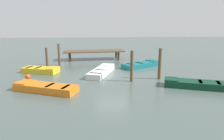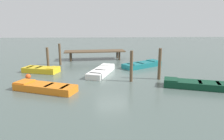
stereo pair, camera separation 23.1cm
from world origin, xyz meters
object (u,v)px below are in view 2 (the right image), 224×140
rowboat_orange (45,87)px  mooring_piling_near_left (48,57)px  rowboat_yellow (41,70)px  mooring_piling_mid_left (160,64)px  rowboat_dark_green (194,84)px  mooring_piling_near_right (131,66)px  marker_buoy (28,77)px  rowboat_white (102,71)px  dock_segment (95,52)px  rowboat_teal (142,65)px  mooring_piling_far_left (60,54)px

rowboat_orange → mooring_piling_near_left: (-1.40, 6.65, 0.65)m
rowboat_yellow → mooring_piling_mid_left: 9.14m
rowboat_dark_green → mooring_piling_mid_left: (-1.60, 2.02, 0.86)m
mooring_piling_near_right → marker_buoy: (-6.93, 0.57, -0.75)m
rowboat_white → rowboat_yellow: size_ratio=1.32×
dock_segment → mooring_piling_mid_left: mooring_piling_mid_left is taller
rowboat_teal → mooring_piling_mid_left: size_ratio=1.77×
rowboat_dark_green → mooring_piling_mid_left: mooring_piling_mid_left is taller
mooring_piling_near_right → marker_buoy: bearing=175.3°
rowboat_teal → mooring_piling_near_right: (-1.68, -4.52, 0.82)m
rowboat_white → mooring_piling_mid_left: 4.42m
rowboat_white → mooring_piling_near_right: mooring_piling_near_right is taller
rowboat_white → rowboat_teal: same height
mooring_piling_far_left → rowboat_dark_green: bearing=-38.1°
mooring_piling_far_left → mooring_piling_near_right: bearing=-45.1°
rowboat_dark_green → mooring_piling_near_right: bearing=-4.2°
rowboat_orange → rowboat_white: bearing=-108.9°
rowboat_orange → mooring_piling_near_right: mooring_piling_near_right is taller
dock_segment → marker_buoy: dock_segment is taller
dock_segment → mooring_piling_near_left: bearing=-144.7°
rowboat_dark_green → rowboat_teal: (-1.93, 6.10, -0.00)m
dock_segment → rowboat_orange: dock_segment is taller
rowboat_white → mooring_piling_mid_left: size_ratio=1.84×
rowboat_dark_green → rowboat_yellow: (-10.33, 4.57, 0.00)m
mooring_piling_near_right → rowboat_yellow: bearing=155.9°
rowboat_dark_green → mooring_piling_near_left: (-10.28, 6.58, 0.65)m
mooring_piling_near_right → mooring_piling_near_left: size_ratio=1.20×
mooring_piling_near_left → mooring_piling_mid_left: bearing=-27.7°
rowboat_white → rowboat_yellow: (-4.76, 0.80, 0.00)m
rowboat_white → rowboat_dark_green: same height
mooring_piling_far_left → marker_buoy: size_ratio=4.14×
mooring_piling_mid_left → marker_buoy: size_ratio=4.49×
mooring_piling_mid_left → rowboat_orange: bearing=-164.0°
rowboat_yellow → rowboat_dark_green: bearing=-6.8°
mooring_piling_far_left → marker_buoy: 5.37m
rowboat_orange → mooring_piling_far_left: 7.46m
mooring_piling_mid_left → mooring_piling_far_left: bearing=145.6°
rowboat_orange → marker_buoy: 2.77m
rowboat_white → marker_buoy: 5.24m
rowboat_white → mooring_piling_near_left: 5.52m
rowboat_teal → marker_buoy: bearing=172.0°
rowboat_yellow → mooring_piling_near_right: mooring_piling_near_right is taller
rowboat_orange → rowboat_teal: bearing=-116.6°
rowboat_dark_green → mooring_piling_far_left: size_ratio=1.90×
rowboat_dark_green → mooring_piling_mid_left: bearing=-32.3°
dock_segment → rowboat_white: 6.37m
rowboat_dark_green → marker_buoy: bearing=7.9°
mooring_piling_near_right → mooring_piling_far_left: bearing=134.9°
marker_buoy → rowboat_yellow: bearing=85.0°
dock_segment → mooring_piling_near_right: bearing=-78.4°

